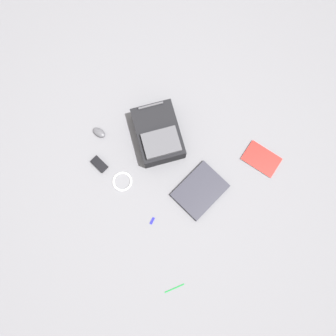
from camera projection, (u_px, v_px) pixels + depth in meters
The scene contains 9 objects.
ground_plane at pixel (172, 172), 2.41m from camera, with size 4.12×4.12×0.00m, color slate.
backpack at pixel (158, 134), 2.38m from camera, with size 0.47×0.51×0.18m.
laptop at pixel (200, 190), 2.37m from camera, with size 0.35×0.27×0.03m.
book_red at pixel (261, 159), 2.42m from camera, with size 0.21×0.28×0.02m.
computer_mouse at pixel (99, 132), 2.46m from camera, with size 0.06×0.10×0.03m, color #4C4C51.
cable_coil at pixel (122, 181), 2.39m from camera, with size 0.14×0.14×0.01m, color silver.
power_brick at pixel (99, 164), 2.41m from camera, with size 0.06×0.12×0.03m, color black.
pen_black at pixel (174, 288), 2.25m from camera, with size 0.01×0.01×0.14m, color #198C33.
usb_stick at pixel (152, 221), 2.34m from camera, with size 0.02×0.05×0.01m, color #191999.
Camera 1 is at (-0.34, -0.30, 2.37)m, focal length 35.61 mm.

